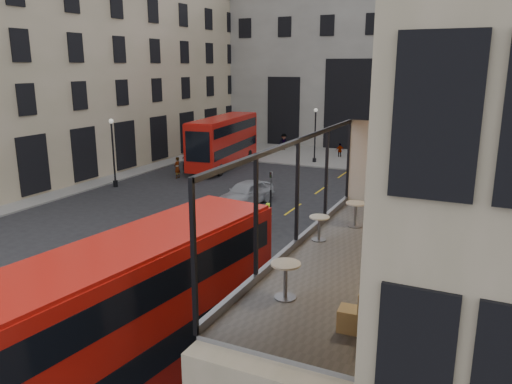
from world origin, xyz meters
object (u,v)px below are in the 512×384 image
at_px(street_lamp_b, 315,139).
at_px(cafe_chair_d, 415,222).
at_px(cafe_chair_b, 384,260).
at_px(bus_far, 224,139).
at_px(car_c, 198,160).
at_px(traffic_light_near, 271,197).
at_px(bus_near, 117,321).
at_px(cafe_chair_c, 383,238).
at_px(cafe_chair_a, 350,318).
at_px(car_b, 370,167).
at_px(pedestrian_b, 284,142).
at_px(traffic_light_far, 203,141).
at_px(bicycle, 248,194).
at_px(pedestrian_e, 177,168).
at_px(pedestrian_d, 391,159).
at_px(cafe_table_far, 356,211).
at_px(pedestrian_c, 340,151).
at_px(car_a, 246,193).
at_px(street_lamp_a, 114,157).
at_px(cyclist, 269,216).
at_px(cafe_table_near, 286,275).
at_px(cafe_table_mid, 319,225).

relative_size(street_lamp_b, cafe_chair_d, 5.56).
height_order(cafe_chair_b, cafe_chair_d, cafe_chair_d).
relative_size(bus_far, cafe_chair_d, 12.40).
distance_m(car_c, cafe_chair_d, 33.59).
height_order(traffic_light_near, street_lamp_b, street_lamp_b).
distance_m(bus_near, cafe_chair_c, 7.46).
bearing_deg(bus_far, cafe_chair_a, -57.55).
distance_m(car_b, cafe_chair_d, 29.11).
bearing_deg(bus_far, cafe_chair_b, -54.95).
bearing_deg(car_c, pedestrian_b, -128.75).
height_order(traffic_light_far, bicycle, traffic_light_far).
bearing_deg(traffic_light_far, pedestrian_e, -82.81).
relative_size(pedestrian_d, cafe_table_far, 2.20).
bearing_deg(pedestrian_d, pedestrian_c, 56.78).
bearing_deg(traffic_light_far, car_a, -46.82).
distance_m(cafe_chair_c, cafe_chair_d, 1.77).
height_order(cafe_chair_a, cafe_chair_d, cafe_chair_d).
bearing_deg(pedestrian_d, pedestrian_b, 64.71).
bearing_deg(cafe_table_far, street_lamp_a, 145.75).
distance_m(pedestrian_d, pedestrian_e, 19.68).
bearing_deg(pedestrian_e, car_b, 118.27).
height_order(bus_near, pedestrian_d, bus_near).
relative_size(car_a, bicycle, 2.78).
xyz_separation_m(street_lamp_b, car_b, (6.22, -3.56, -1.58)).
distance_m(bus_near, cyclist, 16.51).
xyz_separation_m(cyclist, pedestrian_e, (-12.47, 8.99, 0.13)).
xyz_separation_m(cyclist, cafe_table_near, (7.75, -16.65, 4.34)).
distance_m(pedestrian_c, cafe_table_mid, 38.58).
bearing_deg(bicycle, pedestrian_e, 72.54).
distance_m(street_lamp_b, car_b, 7.33).
xyz_separation_m(car_b, pedestrian_c, (-4.75, 7.32, -0.05)).
relative_size(car_c, cafe_chair_a, 6.61).
height_order(bus_far, pedestrian_d, bus_far).
distance_m(pedestrian_c, cafe_chair_a, 43.30).
bearing_deg(cafe_table_far, traffic_light_near, 125.90).
relative_size(pedestrian_d, cafe_chair_b, 2.01).
distance_m(bus_near, pedestrian_b, 43.52).
height_order(bus_far, cafe_chair_a, cafe_chair_a).
distance_m(pedestrian_d, cafe_chair_b, 36.14).
height_order(traffic_light_far, street_lamp_b, street_lamp_b).
height_order(car_c, pedestrian_c, car_c).
relative_size(car_b, cafe_chair_b, 6.05).
height_order(street_lamp_a, cafe_chair_b, cafe_chair_b).
xyz_separation_m(pedestrian_c, cafe_table_mid, (9.93, -37.04, 4.29)).
distance_m(street_lamp_b, cafe_chair_d, 34.34).
bearing_deg(cafe_table_mid, pedestrian_c, 105.01).
bearing_deg(street_lamp_a, bicycle, 3.54).
bearing_deg(car_b, bicycle, -152.88).
height_order(traffic_light_near, bicycle, traffic_light_near).
bearing_deg(traffic_light_far, street_lamp_b, 33.69).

